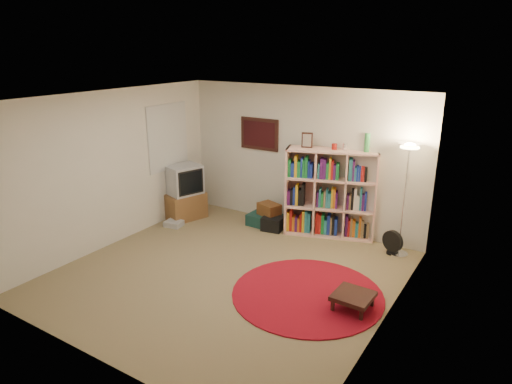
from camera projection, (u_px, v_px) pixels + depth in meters
room at (225, 190)px, 6.25m from camera, size 4.54×4.54×2.54m
bookshelf at (329, 194)px, 7.74m from camera, size 1.57×0.88×1.81m
floor_lamp at (408, 163)px, 6.73m from camera, size 0.44×0.44×1.79m
floor_fan at (393, 242)px, 7.14m from camera, size 0.35×0.24×0.40m
tv_stand at (185, 193)px, 8.56m from camera, size 0.69×0.83×1.03m
dvd_box at (174, 224)px, 8.29m from camera, size 0.33×0.29×0.10m
suitcase at (266, 220)px, 8.30m from camera, size 0.66×0.44×0.21m
wicker_basket at (269, 209)px, 8.22m from camera, size 0.45×0.39×0.22m
duffel_bag at (273, 224)px, 8.10m from camera, size 0.39×0.34×0.25m
paper_towel at (307, 223)px, 8.10m from camera, size 0.15×0.15×0.28m
red_rug at (307, 294)px, 6.04m from camera, size 2.00×2.00×0.02m
side_table at (353, 297)px, 5.65m from camera, size 0.48×0.48×0.21m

